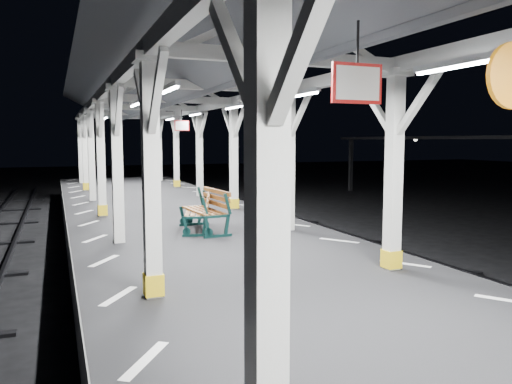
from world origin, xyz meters
TOP-DOWN VIEW (x-y plane):
  - platform at (0.00, 0.00)m, footprint 6.00×50.00m
  - hazard_stripes_left at (-2.45, 0.00)m, footprint 1.00×48.00m
  - hazard_stripes_right at (2.45, 0.00)m, footprint 1.00×48.00m
  - canopy at (0.00, -0.02)m, footprint 5.40×49.00m
  - bench_mid at (0.15, 6.63)m, footprint 0.82×1.89m
  - bench_far at (0.00, 6.77)m, footprint 1.06×1.78m

SIDE VIEW (x-z plane):
  - platform at x=0.00m, z-range 0.00..1.00m
  - hazard_stripes_left at x=-2.45m, z-range 1.00..1.01m
  - hazard_stripes_right at x=2.45m, z-range 1.00..1.01m
  - bench_far at x=0.00m, z-range 1.03..1.94m
  - bench_mid at x=0.15m, z-range 1.03..2.03m
  - canopy at x=0.00m, z-range 2.23..6.88m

